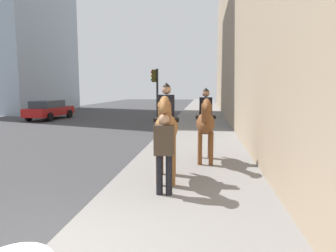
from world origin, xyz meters
TOP-DOWN VIEW (x-y plane):
  - mounted_horse_near at (3.61, -1.31)m, footprint 2.15×0.69m
  - mounted_horse_far at (5.60, -2.24)m, footprint 2.15×0.61m
  - pedestrian_greeting at (2.63, -1.40)m, footprint 0.26×0.40m
  - car_near_lane at (17.91, 9.41)m, footprint 4.64×2.03m
  - traffic_light_near_curb at (13.66, 0.60)m, footprint 0.20×0.44m

SIDE VIEW (x-z plane):
  - car_near_lane at x=17.91m, z-range 0.04..1.48m
  - pedestrian_greeting at x=2.63m, z-range 0.25..1.95m
  - mounted_horse_far at x=5.60m, z-range 0.22..2.46m
  - mounted_horse_near at x=3.61m, z-range 0.27..2.62m
  - traffic_light_near_curb at x=13.66m, z-range 0.60..4.04m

